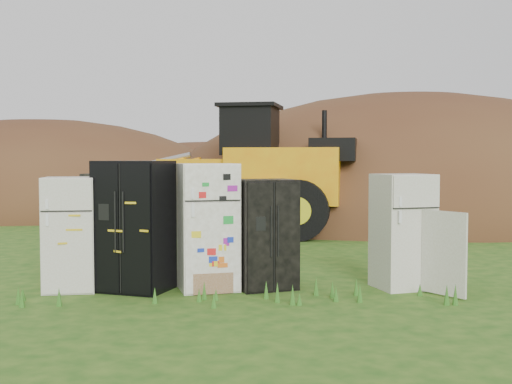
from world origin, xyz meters
TOP-DOWN VIEW (x-y plane):
  - ground at (0.00, 0.00)m, footprint 120.00×120.00m
  - fridge_leftmost at (-2.50, 0.04)m, footprint 0.80×0.78m
  - fridge_black_side at (-1.56, -0.00)m, footprint 1.22×1.09m
  - fridge_sticker at (-0.48, 0.02)m, footprint 0.98×0.93m
  - fridge_dark_mid at (0.38, 0.04)m, footprint 1.00×0.90m
  - fridge_open_door at (2.45, -0.02)m, footprint 0.93×0.89m
  - wheel_loader at (-0.39, 7.18)m, footprint 7.33×4.32m
  - dirt_mound_right at (5.85, 11.18)m, footprint 16.95×12.43m
  - dirt_mound_left at (-7.07, 14.84)m, footprint 15.27×11.45m
  - dirt_mound_back at (-0.40, 18.71)m, footprint 17.52×11.68m

SIDE VIEW (x-z plane):
  - ground at x=0.00m, z-range 0.00..0.00m
  - dirt_mound_right at x=5.85m, z-range -4.07..4.07m
  - dirt_mound_left at x=-7.07m, z-range -3.40..3.40m
  - dirt_mound_back at x=-0.40m, z-range -2.69..2.69m
  - fridge_dark_mid at x=0.38m, z-range 0.00..1.64m
  - fridge_leftmost at x=-2.50m, z-range 0.00..1.68m
  - fridge_open_door at x=2.45m, z-range 0.00..1.72m
  - fridge_sticker at x=-0.48m, z-range 0.00..1.88m
  - fridge_black_side at x=-1.56m, z-range 0.00..1.92m
  - wheel_loader at x=-0.39m, z-range 0.00..3.32m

